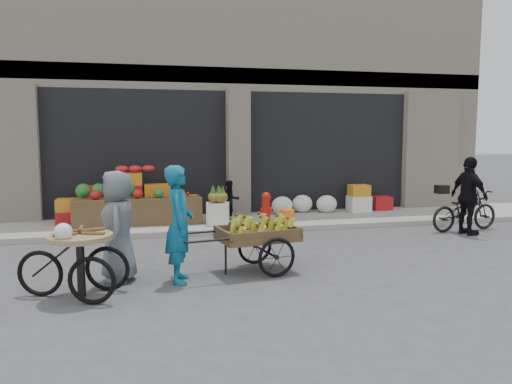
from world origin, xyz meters
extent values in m
plane|color=#424244|center=(0.00, 0.00, 0.00)|extent=(80.00, 80.00, 0.00)
cube|color=gray|center=(0.00, 4.10, 0.06)|extent=(18.00, 2.20, 0.12)
cube|color=beige|center=(0.00, 8.20, 3.50)|extent=(14.00, 6.00, 7.00)
cube|color=gray|center=(0.00, 5.35, 3.60)|extent=(14.00, 0.30, 0.40)
cube|color=black|center=(-2.48, 6.00, 1.67)|extent=(4.40, 1.60, 3.10)
cube|color=black|center=(2.48, 6.00, 1.67)|extent=(4.40, 1.60, 3.10)
cube|color=beige|center=(0.00, 5.15, 1.67)|extent=(0.55, 0.80, 3.22)
cube|color=brown|center=(-2.48, 3.95, 0.42)|extent=(2.80, 0.45, 0.60)
sphere|color=#1E5923|center=(-3.17, 4.45, 0.86)|extent=(0.34, 0.34, 0.34)
cylinder|color=silver|center=(-0.75, 3.60, 0.37)|extent=(0.52, 0.52, 0.50)
cylinder|color=#A5140F|center=(0.35, 3.55, 0.40)|extent=(0.20, 0.20, 0.56)
sphere|color=#A5140F|center=(0.35, 3.55, 0.72)|extent=(0.22, 0.22, 0.22)
cylinder|color=orange|center=(0.85, 3.50, 0.27)|extent=(0.32, 0.32, 0.30)
ellipsoid|color=silver|center=(1.68, 4.70, 0.34)|extent=(1.70, 0.60, 0.44)
imported|color=black|center=(-0.35, 4.20, 0.58)|extent=(0.51, 0.43, 0.93)
cube|color=brown|center=(-0.68, 0.09, 0.55)|extent=(1.30, 0.96, 0.11)
torus|color=black|center=(-0.48, -0.30, 0.30)|extent=(0.60, 0.15, 0.60)
torus|color=black|center=(-0.62, 0.53, 0.30)|extent=(0.60, 0.15, 0.60)
cylinder|color=black|center=(-1.20, 0.01, 0.25)|extent=(0.04, 0.04, 0.50)
imported|color=#105F81|center=(-1.91, -0.20, 0.85)|extent=(0.47, 0.66, 1.70)
cylinder|color=#9E7F51|center=(-3.22, -0.60, 0.80)|extent=(1.04, 1.04, 0.07)
cube|color=black|center=(-3.22, -0.60, 0.40)|extent=(0.10, 0.10, 0.80)
torus|color=black|center=(-3.06, -0.94, 0.31)|extent=(0.61, 0.23, 0.62)
torus|color=black|center=(-2.90, -0.40, 0.31)|extent=(0.61, 0.23, 0.62)
torus|color=black|center=(-3.75, -0.44, 0.31)|extent=(0.61, 0.23, 0.62)
imported|color=slate|center=(-2.77, 0.08, 0.81)|extent=(0.52, 0.79, 1.61)
imported|color=black|center=(4.56, 2.24, 0.45)|extent=(1.77, 0.80, 0.90)
imported|color=black|center=(4.36, 1.84, 0.83)|extent=(0.52, 1.02, 1.66)
camera|label=1|loc=(-2.47, -7.31, 2.12)|focal=35.00mm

